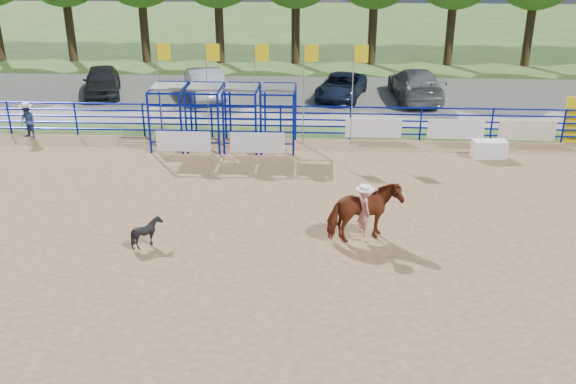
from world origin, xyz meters
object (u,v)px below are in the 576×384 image
at_px(spectator_cowboy, 28,121).
at_px(car_b, 204,82).
at_px(calf, 147,232).
at_px(car_a, 102,81).
at_px(announcer_table, 489,149).
at_px(car_c, 341,86).
at_px(horse_and_rider, 364,211).
at_px(car_d, 415,84).

height_order(spectator_cowboy, car_b, car_b).
bearing_deg(spectator_cowboy, calf, -51.58).
height_order(car_a, car_b, car_b).
distance_m(calf, spectator_cowboy, 12.34).
xyz_separation_m(announcer_table, car_c, (-5.67, 9.02, 0.28)).
xyz_separation_m(horse_and_rider, car_b, (-7.52, 16.36, -0.16)).
relative_size(horse_and_rider, car_d, 0.44).
height_order(calf, car_a, car_a).
bearing_deg(calf, car_d, -26.14).
relative_size(horse_and_rider, car_b, 0.50).
relative_size(car_c, car_d, 0.82).
distance_m(car_a, car_b, 5.60).
xyz_separation_m(announcer_table, spectator_cowboy, (-19.38, 1.49, 0.43)).
bearing_deg(car_d, car_b, -2.32).
bearing_deg(car_a, calf, -84.12).
distance_m(calf, car_b, 17.07).
distance_m(calf, car_a, 18.49).
xyz_separation_m(announcer_table, car_b, (-12.96, 8.85, 0.46)).
bearing_deg(car_d, car_c, -3.21).
distance_m(horse_and_rider, spectator_cowboy, 16.60).
relative_size(announcer_table, car_b, 0.26).
bearing_deg(calf, announcer_table, -51.17).
bearing_deg(car_a, car_b, -17.39).
distance_m(announcer_table, car_c, 10.65).
height_order(announcer_table, spectator_cowboy, spectator_cowboy).
distance_m(horse_and_rider, calf, 6.33).
height_order(horse_and_rider, calf, horse_and_rider).
bearing_deg(spectator_cowboy, car_a, 83.72).
bearing_deg(car_b, horse_and_rider, 97.62).
distance_m(announcer_table, car_d, 9.19).
height_order(horse_and_rider, car_d, horse_and_rider).
height_order(spectator_cowboy, car_d, car_d).
height_order(horse_and_rider, car_c, horse_and_rider).
xyz_separation_m(car_a, car_d, (16.78, 0.01, 0.03)).
xyz_separation_m(announcer_table, car_d, (-1.77, 9.01, 0.45)).
relative_size(spectator_cowboy, car_b, 0.31).
xyz_separation_m(horse_and_rider, car_d, (3.67, 16.52, -0.16)).
bearing_deg(car_b, calf, 77.11).
bearing_deg(car_c, car_a, -166.50).
distance_m(calf, car_c, 18.22).
xyz_separation_m(car_c, car_d, (3.90, -0.00, 0.17)).
xyz_separation_m(horse_and_rider, car_c, (-0.23, 16.52, -0.33)).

